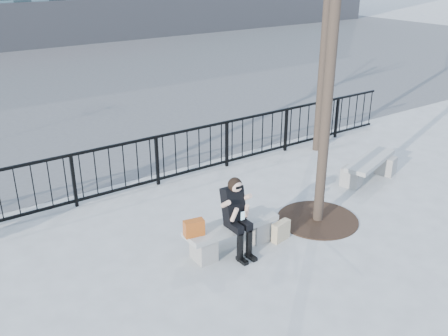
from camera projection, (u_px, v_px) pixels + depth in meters
ground at (231, 249)px, 8.38m from camera, size 120.00×120.00×0.00m
street_surface at (12, 81)px, 19.74m from camera, size 60.00×23.00×0.01m
railing at (149, 163)px, 10.43m from camera, size 14.00×0.06×1.10m
tree_grate at (318, 219)px, 9.29m from camera, size 1.50×1.50×0.02m
bench_main at (232, 233)px, 8.26m from camera, size 1.65×0.46×0.49m
bench_second at (370, 167)px, 10.86m from camera, size 1.69×0.47×0.50m
seated_woman at (238, 217)px, 7.99m from camera, size 0.50×0.64×1.34m
handbag at (194, 228)px, 7.78m from camera, size 0.34×0.20×0.26m
shopping_bag at (281, 231)px, 8.58m from camera, size 0.38×0.20×0.35m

